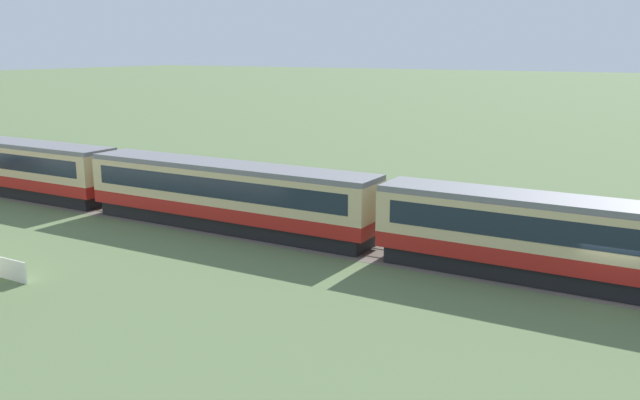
{
  "coord_description": "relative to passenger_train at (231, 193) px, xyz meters",
  "views": [
    {
      "loc": [
        3.12,
        -31.01,
        10.82
      ],
      "look_at": [
        -15.41,
        0.95,
        2.49
      ],
      "focal_mm": 38.0,
      "sensor_mm": 36.0,
      "label": 1
    }
  ],
  "objects": [
    {
      "name": "railway_track",
      "position": [
        -7.45,
        0.0,
        -2.25
      ],
      "size": [
        160.76,
        3.6,
        0.04
      ],
      "color": "#665B51",
      "rests_on": "ground_plane"
    },
    {
      "name": "ground_plane",
      "position": [
        21.52,
        -0.75,
        -2.25
      ],
      "size": [
        600.0,
        600.0,
        0.0
      ],
      "primitive_type": "plane",
      "color": "#566B42"
    },
    {
      "name": "passenger_train",
      "position": [
        0.0,
        0.0,
        0.0
      ],
      "size": [
        101.81,
        3.1,
        4.06
      ],
      "color": "#AD1E19",
      "rests_on": "ground_plane"
    }
  ]
}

